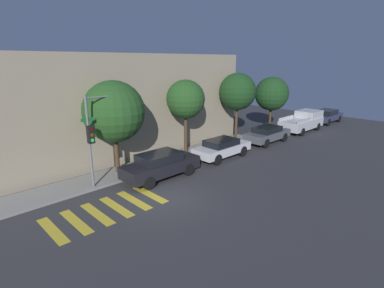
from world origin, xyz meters
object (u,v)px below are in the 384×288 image
Objects in this scene: sedan_near_corner at (161,165)px; sedan_tail_of_row at (327,116)px; traffic_light_pole at (98,126)px; sedan_far_end at (267,134)px; tree_behind_truck at (272,94)px; tree_far_end at (237,92)px; tree_near_corner at (114,112)px; pickup_truck at (303,121)px; tree_midblock at (186,100)px; sedan_middle at (222,148)px.

sedan_near_corner is 1.00× the size of sedan_tail_of_row.
traffic_light_pole reaches higher than sedan_far_end.
tree_behind_truck is (15.50, 2.41, 2.72)m from sedan_near_corner.
tree_far_end reaches higher than sedan_near_corner.
sedan_far_end is 5.64m from tree_behind_truck.
tree_near_corner is at bearing 35.82° from traffic_light_pole.
pickup_truck is 0.98× the size of tree_midblock.
pickup_truck is 19.31m from tree_near_corner.
sedan_tail_of_row is 0.87× the size of tree_midblock.
traffic_light_pole is 20.71m from pickup_truck.
sedan_far_end is at bearing -19.01° from tree_midblock.
sedan_near_corner is 0.89× the size of pickup_truck.
pickup_truck is at bearing -3.54° from traffic_light_pole.
traffic_light_pole is at bearing -144.18° from tree_near_corner.
sedan_middle is at bearing -0.00° from sedan_near_corner.
tree_behind_truck reaches higher than sedan_far_end.
traffic_light_pole is at bearing 176.46° from pickup_truck.
sedan_far_end is at bearing 180.00° from sedan_tail_of_row.
tree_near_corner reaches higher than traffic_light_pole.
sedan_tail_of_row is 19.32m from tree_midblock.
tree_near_corner is 1.08× the size of tree_behind_truck.
sedan_middle is at bearing -166.49° from tree_behind_truck.
traffic_light_pole is 0.95× the size of pickup_truck.
sedan_far_end is (5.78, 0.00, 0.01)m from sedan_middle.
tree_midblock reaches higher than sedan_middle.
tree_midblock is at bearing 172.72° from sedan_tail_of_row.
tree_midblock is (7.23, 1.14, 0.65)m from traffic_light_pole.
tree_midblock is 0.95× the size of tree_far_end.
pickup_truck is 8.40m from tree_far_end.
tree_midblock reaches higher than traffic_light_pole.
sedan_near_corner is 1.04× the size of sedan_far_end.
tree_midblock is 5.90m from tree_far_end.
sedan_far_end is 13.24m from tree_near_corner.
pickup_truck reaches higher than sedan_middle.
tree_behind_truck is (4.26, 2.41, 2.79)m from sedan_far_end.
sedan_near_corner reaches higher than sedan_far_end.
pickup_truck reaches higher than sedan_near_corner.
tree_near_corner is (-6.87, 2.41, 3.06)m from sedan_middle.
pickup_truck is at bearing -0.00° from sedan_near_corner.
sedan_middle is (5.46, -0.00, -0.08)m from sedan_near_corner.
tree_midblock is at bearing 116.82° from sedan_middle.
sedan_far_end is 4.29m from tree_far_end.
pickup_truck is at bearing -0.00° from sedan_middle.
tree_near_corner reaches higher than pickup_truck.
pickup_truck is at bearing -18.07° from tree_far_end.
sedan_middle is 4.24m from tree_midblock.
traffic_light_pole is at bearing 157.04° from sedan_near_corner.
sedan_near_corner is at bearing -22.96° from traffic_light_pole.
sedan_near_corner is 1.05× the size of sedan_middle.
sedan_far_end is (11.24, 0.00, -0.07)m from sedan_near_corner.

